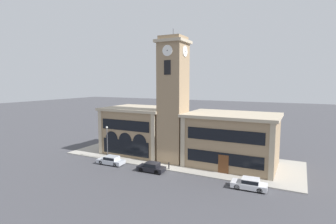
# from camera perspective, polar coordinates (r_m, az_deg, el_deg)

# --- Properties ---
(ground_plane) EXTENTS (300.00, 300.00, 0.00)m
(ground_plane) POSITION_cam_1_polar(r_m,az_deg,el_deg) (40.70, -1.69, -12.40)
(ground_plane) COLOR #424247
(sidewalk_kerb) EXTENTS (39.61, 13.64, 0.15)m
(sidewalk_kerb) POSITION_cam_1_polar(r_m,az_deg,el_deg) (46.49, 2.41, -9.88)
(sidewalk_kerb) COLOR #A39E93
(sidewalk_kerb) RESTS_ON ground_plane
(clock_tower) EXTENTS (4.70, 4.70, 21.57)m
(clock_tower) POSITION_cam_1_polar(r_m,az_deg,el_deg) (42.52, 1.12, 2.53)
(clock_tower) COLOR #937A5B
(clock_tower) RESTS_ON ground_plane
(town_hall_left_wing) EXTENTS (12.49, 9.93, 8.54)m
(town_hall_left_wing) POSITION_cam_1_polar(r_m,az_deg,el_deg) (49.53, -6.15, -3.87)
(town_hall_left_wing) COLOR #937A5B
(town_hall_left_wing) RESTS_ON ground_plane
(town_hall_right_wing) EXTENTS (14.20, 9.93, 8.30)m
(town_hall_right_wing) POSITION_cam_1_polar(r_m,az_deg,el_deg) (42.78, 13.68, -5.83)
(town_hall_right_wing) COLOR #937A5B
(town_hall_right_wing) RESTS_ON ground_plane
(parked_car_near) EXTENTS (4.52, 2.08, 1.37)m
(parked_car_near) POSITION_cam_1_polar(r_m,az_deg,el_deg) (43.77, -12.28, -10.19)
(parked_car_near) COLOR #B2B7C1
(parked_car_near) RESTS_ON ground_plane
(parked_car_mid) EXTENTS (4.16, 2.01, 1.39)m
(parked_car_mid) POSITION_cam_1_polar(r_m,az_deg,el_deg) (39.59, -3.58, -11.84)
(parked_car_mid) COLOR black
(parked_car_mid) RESTS_ON ground_plane
(parked_car_far) EXTENTS (4.37, 2.08, 1.40)m
(parked_car_far) POSITION_cam_1_polar(r_m,az_deg,el_deg) (34.99, 17.33, -14.64)
(parked_car_far) COLOR silver
(parked_car_far) RESTS_ON ground_plane
(street_lamp) EXTENTS (0.36, 0.36, 5.63)m
(street_lamp) POSITION_cam_1_polar(r_m,az_deg,el_deg) (45.67, -13.12, -5.45)
(street_lamp) COLOR #4C4C51
(street_lamp) RESTS_ON sidewalk_kerb
(bollard) EXTENTS (0.18, 0.18, 1.06)m
(bollard) POSITION_cam_1_polar(r_m,az_deg,el_deg) (40.28, 0.19, -11.60)
(bollard) COLOR black
(bollard) RESTS_ON sidewalk_kerb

